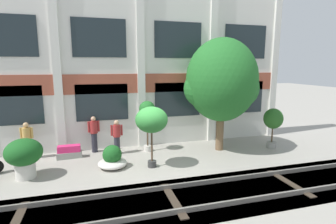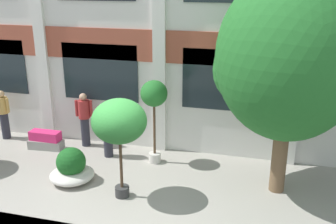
{
  "view_description": "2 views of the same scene",
  "coord_description": "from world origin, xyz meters",
  "views": [
    {
      "loc": [
        -2.21,
        -9.28,
        3.95
      ],
      "look_at": [
        0.8,
        1.26,
        1.99
      ],
      "focal_mm": 28.0,
      "sensor_mm": 36.0,
      "label": 1
    },
    {
      "loc": [
        3.0,
        -7.32,
        4.95
      ],
      "look_at": [
        0.63,
        1.64,
        1.73
      ],
      "focal_mm": 42.0,
      "sensor_mm": 36.0,
      "label": 2
    }
  ],
  "objects": [
    {
      "name": "ground_plane",
      "position": [
        0.0,
        0.0,
        0.0
      ],
      "size": [
        80.0,
        80.0,
        0.0
      ],
      "primitive_type": "plane",
      "color": "#9E998E"
    },
    {
      "name": "apartment_facade",
      "position": [
        0.0,
        3.4,
        4.34
      ],
      "size": [
        15.13,
        0.64,
        8.73
      ],
      "color": "silver",
      "rests_on": "ground"
    },
    {
      "name": "rail_tracks",
      "position": [
        -0.0,
        -2.42,
        -0.13
      ],
      "size": [
        22.77,
        2.8,
        0.43
      ],
      "color": "#5B5449",
      "rests_on": "ground"
    },
    {
      "name": "broadleaf_tree",
      "position": [
        3.4,
        1.53,
        3.19
      ],
      "size": [
        3.4,
        3.23,
        5.18
      ],
      "color": "brown",
      "rests_on": "ground"
    },
    {
      "name": "potted_plant_tall_urn",
      "position": [
        0.09,
        2.24,
        1.85
      ],
      "size": [
        0.72,
        0.72,
        2.36
      ],
      "color": "beige",
      "rests_on": "ground"
    },
    {
      "name": "potted_plant_low_pan",
      "position": [
        5.97,
        1.09,
        1.36
      ],
      "size": [
        0.91,
        0.91,
        1.93
      ],
      "color": "gray",
      "rests_on": "ground"
    },
    {
      "name": "potted_plant_wide_bowl",
      "position": [
        -1.63,
        0.67,
        0.34
      ],
      "size": [
        1.13,
        1.13,
        0.9
      ],
      "color": "beige",
      "rests_on": "ground"
    },
    {
      "name": "potted_plant_square_trough",
      "position": [
        -3.35,
        2.27,
        0.26
      ],
      "size": [
        1.06,
        0.48,
        0.56
      ],
      "color": "gray",
      "rests_on": "ground"
    },
    {
      "name": "potted_plant_terracotta_small",
      "position": [
        -0.13,
        0.3,
        1.87
      ],
      "size": [
        1.25,
        1.25,
        2.4
      ],
      "color": "#333333",
      "rests_on": "ground"
    },
    {
      "name": "potted_plant_ribbed_drum",
      "position": [
        -4.67,
        0.53,
        0.86
      ],
      "size": [
        1.25,
        1.25,
        1.43
      ],
      "color": "beige",
      "rests_on": "ground"
    },
    {
      "name": "resident_by_doorway",
      "position": [
        -5.03,
        2.67,
        0.85
      ],
      "size": [
        0.53,
        0.34,
        1.59
      ],
      "rotation": [
        0.0,
        0.0,
        -1.71
      ],
      "color": "#282833",
      "rests_on": "ground"
    },
    {
      "name": "resident_watching_tracks",
      "position": [
        -1.31,
        2.26,
        0.83
      ],
      "size": [
        0.53,
        0.34,
        1.55
      ],
      "rotation": [
        0.0,
        0.0,
        -1.66
      ],
      "color": "#282833",
      "rests_on": "ground"
    },
    {
      "name": "resident_near_plants",
      "position": [
        -2.29,
        2.8,
        0.9
      ],
      "size": [
        0.52,
        0.34,
        1.67
      ],
      "rotation": [
        0.0,
        0.0,
        -1.4
      ],
      "color": "#282833",
      "rests_on": "ground"
    }
  ]
}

